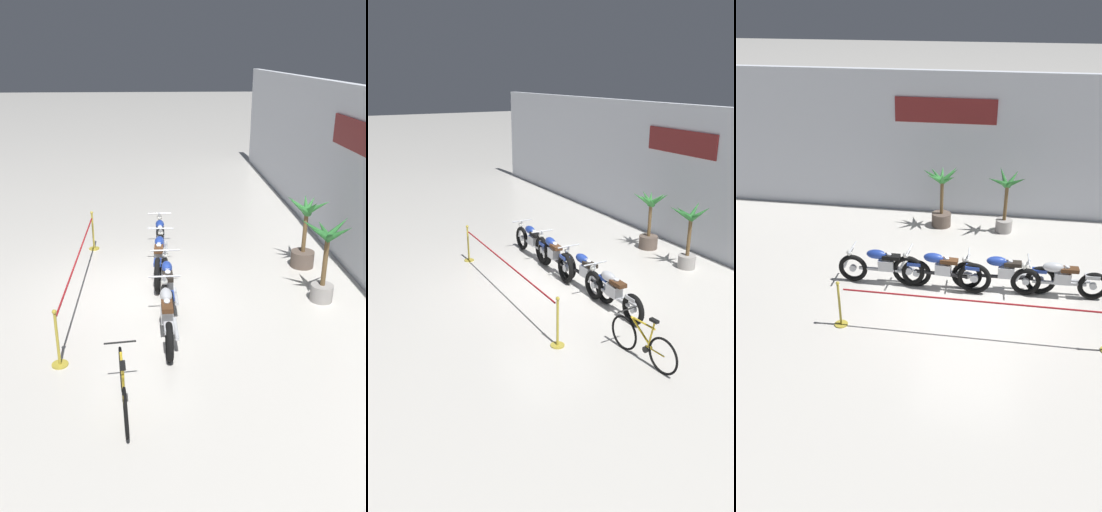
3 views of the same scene
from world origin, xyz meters
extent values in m
plane|color=silver|center=(0.00, 0.00, 0.00)|extent=(120.00, 120.00, 0.00)
cube|color=silver|center=(0.00, 5.12, 2.10)|extent=(28.00, 0.25, 4.20)
cube|color=maroon|center=(-1.21, 4.98, 3.13)|extent=(2.93, 0.04, 0.70)
torus|color=black|center=(-2.84, 0.52, 0.35)|extent=(0.70, 0.12, 0.70)
torus|color=black|center=(-1.32, 0.53, 0.35)|extent=(0.70, 0.12, 0.70)
cylinder|color=silver|center=(-2.84, 0.52, 0.35)|extent=(0.16, 0.08, 0.16)
cylinder|color=silver|center=(-1.32, 0.53, 0.35)|extent=(0.16, 0.08, 0.16)
cylinder|color=silver|center=(-2.93, 0.52, 0.63)|extent=(0.30, 0.06, 0.59)
cube|color=silver|center=(-2.03, 0.52, 0.51)|extent=(0.36, 0.22, 0.26)
cylinder|color=silver|center=(-2.07, 0.52, 0.71)|extent=(0.18, 0.11, 0.24)
cylinder|color=silver|center=(-1.99, 0.52, 0.71)|extent=(0.18, 0.11, 0.24)
cylinder|color=silver|center=(-1.73, 0.66, 0.37)|extent=(0.70, 0.07, 0.07)
cube|color=#ADAFB5|center=(-2.08, 0.52, 0.37)|extent=(1.22, 0.07, 0.06)
ellipsoid|color=navy|center=(-2.26, 0.52, 0.77)|extent=(0.46, 0.22, 0.22)
cube|color=black|center=(-1.90, 0.52, 0.73)|extent=(0.40, 0.20, 0.09)
cube|color=navy|center=(-1.37, 0.53, 0.60)|extent=(0.32, 0.16, 0.08)
cylinder|color=silver|center=(-2.82, 0.52, 0.90)|extent=(0.04, 0.62, 0.04)
sphere|color=silver|center=(-2.90, 0.52, 0.76)|extent=(0.14, 0.14, 0.14)
torus|color=black|center=(-1.50, 0.53, 0.39)|extent=(0.78, 0.16, 0.78)
torus|color=black|center=(0.04, 0.43, 0.39)|extent=(0.78, 0.16, 0.78)
cylinder|color=silver|center=(-1.50, 0.53, 0.39)|extent=(0.19, 0.09, 0.19)
cylinder|color=silver|center=(0.04, 0.43, 0.39)|extent=(0.19, 0.09, 0.19)
cylinder|color=silver|center=(-1.59, 0.54, 0.67)|extent=(0.31, 0.07, 0.59)
cube|color=silver|center=(-0.68, 0.48, 0.55)|extent=(0.37, 0.24, 0.26)
cylinder|color=silver|center=(-0.72, 0.48, 0.75)|extent=(0.19, 0.12, 0.24)
cylinder|color=silver|center=(-0.64, 0.48, 0.75)|extent=(0.19, 0.12, 0.24)
cylinder|color=silver|center=(-0.37, 0.60, 0.41)|extent=(0.70, 0.11, 0.07)
cube|color=black|center=(-0.73, 0.48, 0.41)|extent=(1.23, 0.14, 0.06)
ellipsoid|color=navy|center=(-0.91, 0.49, 0.81)|extent=(0.47, 0.25, 0.22)
cube|color=#4C2D19|center=(-0.55, 0.47, 0.77)|extent=(0.41, 0.22, 0.09)
cube|color=navy|center=(-0.01, 0.44, 0.67)|extent=(0.33, 0.18, 0.08)
cylinder|color=silver|center=(-1.48, 0.53, 0.94)|extent=(0.07, 0.62, 0.04)
sphere|color=silver|center=(-1.56, 0.53, 0.80)|extent=(0.14, 0.14, 0.14)
torus|color=black|center=(-0.14, 0.61, 0.35)|extent=(0.71, 0.14, 0.71)
torus|color=black|center=(1.53, 0.66, 0.35)|extent=(0.71, 0.14, 0.71)
cylinder|color=silver|center=(-0.14, 0.61, 0.35)|extent=(0.17, 0.08, 0.17)
cylinder|color=silver|center=(1.53, 0.66, 0.35)|extent=(0.17, 0.08, 0.17)
cylinder|color=silver|center=(-0.23, 0.60, 0.64)|extent=(0.30, 0.06, 0.59)
cube|color=silver|center=(0.74, 0.63, 0.51)|extent=(0.37, 0.23, 0.26)
cylinder|color=silver|center=(0.70, 0.63, 0.71)|extent=(0.18, 0.12, 0.24)
cylinder|color=silver|center=(0.79, 0.63, 0.71)|extent=(0.18, 0.12, 0.24)
cylinder|color=silver|center=(1.04, 0.78, 0.37)|extent=(0.70, 0.09, 0.07)
cube|color=black|center=(0.69, 0.63, 0.37)|extent=(1.34, 0.10, 0.06)
ellipsoid|color=navy|center=(0.51, 0.63, 0.77)|extent=(0.47, 0.23, 0.22)
cube|color=black|center=(0.87, 0.64, 0.73)|extent=(0.41, 0.21, 0.09)
cube|color=navy|center=(1.48, 0.66, 0.61)|extent=(0.32, 0.17, 0.08)
cylinder|color=silver|center=(-0.12, 0.61, 0.90)|extent=(0.05, 0.62, 0.04)
sphere|color=silver|center=(-0.20, 0.61, 0.76)|extent=(0.14, 0.14, 0.14)
torus|color=black|center=(1.20, 0.56, 0.34)|extent=(0.69, 0.14, 0.68)
torus|color=black|center=(2.68, 0.60, 0.34)|extent=(0.69, 0.14, 0.68)
cylinder|color=silver|center=(1.20, 0.56, 0.34)|extent=(0.16, 0.08, 0.16)
cylinder|color=silver|center=(2.68, 0.60, 0.34)|extent=(0.16, 0.08, 0.16)
cylinder|color=silver|center=(1.11, 0.56, 0.63)|extent=(0.30, 0.07, 0.59)
cube|color=silver|center=(1.99, 0.58, 0.50)|extent=(0.37, 0.23, 0.26)
cylinder|color=silver|center=(1.95, 0.58, 0.70)|extent=(0.18, 0.12, 0.24)
cylinder|color=silver|center=(2.03, 0.58, 0.70)|extent=(0.18, 0.12, 0.24)
cylinder|color=silver|center=(2.28, 0.73, 0.36)|extent=(0.70, 0.09, 0.07)
cube|color=#ADAFB5|center=(1.94, 0.58, 0.36)|extent=(1.19, 0.10, 0.06)
ellipsoid|color=#B7BABF|center=(1.76, 0.58, 0.76)|extent=(0.47, 0.23, 0.22)
cube|color=#4C2D19|center=(2.12, 0.59, 0.72)|extent=(0.41, 0.21, 0.09)
cube|color=#B7BABF|center=(2.63, 0.60, 0.58)|extent=(0.32, 0.17, 0.08)
cylinder|color=silver|center=(1.22, 0.56, 0.89)|extent=(0.05, 0.62, 0.04)
sphere|color=silver|center=(1.14, 0.56, 0.75)|extent=(0.14, 0.14, 0.14)
cylinder|color=gray|center=(0.67, 3.88, 0.18)|extent=(0.47, 0.47, 0.36)
cylinder|color=brown|center=(0.67, 3.88, 0.89)|extent=(0.10, 0.10, 1.05)
cone|color=#286B2D|center=(0.90, 3.84, 1.53)|extent=(0.60, 0.26, 0.41)
cone|color=#286B2D|center=(0.82, 4.04, 1.55)|extent=(0.45, 0.51, 0.51)
cone|color=#286B2D|center=(0.56, 4.09, 1.58)|extent=(0.39, 0.59, 0.55)
cone|color=#286B2D|center=(0.42, 3.86, 1.50)|extent=(0.62, 0.21, 0.34)
cone|color=#286B2D|center=(0.52, 3.65, 1.55)|extent=(0.45, 0.64, 0.53)
cone|color=#286B2D|center=(0.73, 3.70, 1.52)|extent=(0.28, 0.49, 0.42)
cylinder|color=brown|center=(-1.15, 3.98, 0.20)|extent=(0.56, 0.56, 0.39)
cylinder|color=brown|center=(-1.15, 3.98, 0.89)|extent=(0.10, 0.10, 1.00)
cone|color=#337F38|center=(-0.95, 4.02, 1.55)|extent=(0.57, 0.25, 0.49)
cone|color=#337F38|center=(-0.96, 4.12, 1.54)|extent=(0.55, 0.48, 0.53)
cone|color=#337F38|center=(-1.18, 4.24, 1.50)|extent=(0.21, 0.65, 0.42)
cone|color=#337F38|center=(-1.32, 4.10, 1.51)|extent=(0.52, 0.44, 0.47)
cone|color=#337F38|center=(-1.42, 4.02, 1.52)|extent=(0.68, 0.28, 0.44)
cone|color=#337F38|center=(-1.34, 3.81, 1.52)|extent=(0.53, 0.55, 0.51)
cone|color=#337F38|center=(-1.11, 3.77, 1.54)|extent=(0.24, 0.55, 0.49)
cone|color=#337F38|center=(-0.96, 3.83, 1.50)|extent=(0.53, 0.51, 0.47)
cylinder|color=gold|center=(-2.61, -1.24, 0.01)|extent=(0.28, 0.28, 0.03)
cylinder|color=gold|center=(-2.61, -1.24, 0.50)|extent=(0.05, 0.05, 0.95)
sphere|color=gold|center=(-2.61, -1.24, 1.01)|extent=(0.08, 0.08, 0.08)
cylinder|color=maroon|center=(0.07, -1.24, 0.88)|extent=(5.15, 0.04, 0.04)
camera|label=1|loc=(9.93, 0.42, 4.87)|focal=35.00mm
camera|label=2|loc=(10.31, -5.30, 4.99)|focal=35.00mm
camera|label=3|loc=(0.36, -9.37, 6.23)|focal=35.00mm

